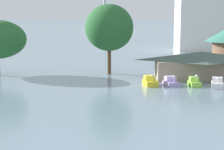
% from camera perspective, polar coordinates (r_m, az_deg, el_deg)
% --- Properties ---
extents(pedal_boat_yellow, '(2.19, 2.86, 1.72)m').
position_cam_1_polar(pedal_boat_yellow, '(52.13, 5.76, -1.00)').
color(pedal_boat_yellow, yellow).
rests_on(pedal_boat_yellow, ground).
extents(pedal_boat_lavender, '(2.26, 2.79, 1.56)m').
position_cam_1_polar(pedal_boat_lavender, '(52.54, 8.86, -1.04)').
color(pedal_boat_lavender, '#B299D8').
rests_on(pedal_boat_lavender, ground).
extents(pedal_boat_lime, '(1.52, 2.69, 1.75)m').
position_cam_1_polar(pedal_boat_lime, '(52.83, 12.31, -1.08)').
color(pedal_boat_lime, '#8CCC3F').
rests_on(pedal_boat_lime, ground).
extents(pedal_boat_white, '(2.11, 3.07, 1.56)m').
position_cam_1_polar(pedal_boat_white, '(52.44, 15.62, -1.25)').
color(pedal_boat_white, white).
rests_on(pedal_boat_white, ground).
extents(boathouse, '(14.68, 8.21, 4.11)m').
position_cam_1_polar(boathouse, '(59.24, 13.28, 1.57)').
color(boathouse, gray).
rests_on(boathouse, ground).
extents(shoreline_tree_mid, '(7.88, 7.88, 11.41)m').
position_cam_1_polar(shoreline_tree_mid, '(61.73, -0.43, 7.16)').
color(shoreline_tree_mid, brown).
rests_on(shoreline_tree_mid, ground).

